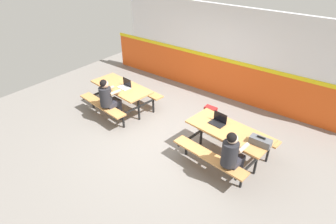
{
  "coord_description": "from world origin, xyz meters",
  "views": [
    {
      "loc": [
        3.43,
        -4.32,
        4.03
      ],
      "look_at": [
        0.0,
        0.17,
        0.55
      ],
      "focal_mm": 30.05,
      "sensor_mm": 36.0,
      "label": 1
    }
  ],
  "objects_px": {
    "laptop_silver": "(125,86)",
    "laptop_dark": "(218,121)",
    "student_nearer": "(108,97)",
    "backpack_dark": "(210,115)",
    "toolbox_grey": "(260,141)",
    "picnic_table_right": "(228,136)",
    "picnic_table_left": "(121,92)",
    "student_further": "(232,154)"
  },
  "relations": [
    {
      "from": "laptop_silver",
      "to": "laptop_dark",
      "type": "height_order",
      "value": "same"
    },
    {
      "from": "student_nearer",
      "to": "backpack_dark",
      "type": "bearing_deg",
      "value": 36.7
    },
    {
      "from": "toolbox_grey",
      "to": "backpack_dark",
      "type": "distance_m",
      "value": 2.08
    },
    {
      "from": "picnic_table_right",
      "to": "picnic_table_left",
      "type": "bearing_deg",
      "value": 178.66
    },
    {
      "from": "student_nearer",
      "to": "laptop_dark",
      "type": "bearing_deg",
      "value": 11.96
    },
    {
      "from": "picnic_table_left",
      "to": "picnic_table_right",
      "type": "relative_size",
      "value": 1.0
    },
    {
      "from": "student_nearer",
      "to": "backpack_dark",
      "type": "height_order",
      "value": "student_nearer"
    },
    {
      "from": "picnic_table_right",
      "to": "student_further",
      "type": "xyz_separation_m",
      "value": [
        0.36,
        -0.6,
        0.13
      ]
    },
    {
      "from": "student_further",
      "to": "laptop_silver",
      "type": "bearing_deg",
      "value": 168.39
    },
    {
      "from": "laptop_silver",
      "to": "backpack_dark",
      "type": "height_order",
      "value": "laptop_silver"
    },
    {
      "from": "student_further",
      "to": "laptop_dark",
      "type": "xyz_separation_m",
      "value": [
        -0.66,
        0.68,
        0.08
      ]
    },
    {
      "from": "picnic_table_right",
      "to": "student_nearer",
      "type": "height_order",
      "value": "student_nearer"
    },
    {
      "from": "toolbox_grey",
      "to": "backpack_dark",
      "type": "height_order",
      "value": "toolbox_grey"
    },
    {
      "from": "student_further",
      "to": "student_nearer",
      "type": "bearing_deg",
      "value": 178.32
    },
    {
      "from": "student_nearer",
      "to": "laptop_silver",
      "type": "xyz_separation_m",
      "value": [
        -0.01,
        0.6,
        0.08
      ]
    },
    {
      "from": "picnic_table_left",
      "to": "toolbox_grey",
      "type": "relative_size",
      "value": 4.54
    },
    {
      "from": "student_further",
      "to": "laptop_dark",
      "type": "bearing_deg",
      "value": 134.41
    },
    {
      "from": "student_nearer",
      "to": "backpack_dark",
      "type": "distance_m",
      "value": 2.6
    },
    {
      "from": "picnic_table_left",
      "to": "student_nearer",
      "type": "distance_m",
      "value": 0.61
    },
    {
      "from": "student_further",
      "to": "toolbox_grey",
      "type": "bearing_deg",
      "value": 59.14
    },
    {
      "from": "picnic_table_left",
      "to": "student_further",
      "type": "distance_m",
      "value": 3.61
    },
    {
      "from": "student_further",
      "to": "laptop_dark",
      "type": "distance_m",
      "value": 0.95
    },
    {
      "from": "toolbox_grey",
      "to": "student_further",
      "type": "bearing_deg",
      "value": -120.86
    },
    {
      "from": "laptop_dark",
      "to": "backpack_dark",
      "type": "xyz_separation_m",
      "value": [
        -0.69,
        0.95,
        -0.57
      ]
    },
    {
      "from": "laptop_silver",
      "to": "laptop_dark",
      "type": "bearing_deg",
      "value": -0.45
    },
    {
      "from": "student_further",
      "to": "toolbox_grey",
      "type": "distance_m",
      "value": 0.62
    },
    {
      "from": "picnic_table_right",
      "to": "student_further",
      "type": "distance_m",
      "value": 0.72
    },
    {
      "from": "laptop_silver",
      "to": "student_further",
      "type": "bearing_deg",
      "value": -11.61
    },
    {
      "from": "toolbox_grey",
      "to": "backpack_dark",
      "type": "relative_size",
      "value": 0.91
    },
    {
      "from": "toolbox_grey",
      "to": "student_nearer",
      "type": "bearing_deg",
      "value": -173.48
    },
    {
      "from": "student_further",
      "to": "laptop_dark",
      "type": "relative_size",
      "value": 3.51
    },
    {
      "from": "picnic_table_left",
      "to": "student_nearer",
      "type": "xyz_separation_m",
      "value": [
        0.15,
        -0.58,
        0.13
      ]
    },
    {
      "from": "student_nearer",
      "to": "toolbox_grey",
      "type": "bearing_deg",
      "value": 6.52
    },
    {
      "from": "student_further",
      "to": "laptop_dark",
      "type": "height_order",
      "value": "student_further"
    },
    {
      "from": "laptop_dark",
      "to": "backpack_dark",
      "type": "relative_size",
      "value": 0.78
    },
    {
      "from": "laptop_dark",
      "to": "toolbox_grey",
      "type": "distance_m",
      "value": 0.99
    },
    {
      "from": "picnic_table_right",
      "to": "laptop_silver",
      "type": "xyz_separation_m",
      "value": [
        -3.04,
        0.1,
        0.21
      ]
    },
    {
      "from": "toolbox_grey",
      "to": "backpack_dark",
      "type": "xyz_separation_m",
      "value": [
        -1.66,
        1.1,
        -0.6
      ]
    },
    {
      "from": "student_nearer",
      "to": "student_further",
      "type": "xyz_separation_m",
      "value": [
        3.39,
        -0.1,
        0.0
      ]
    },
    {
      "from": "laptop_silver",
      "to": "toolbox_grey",
      "type": "xyz_separation_m",
      "value": [
        3.71,
        -0.18,
        0.02
      ]
    },
    {
      "from": "backpack_dark",
      "to": "laptop_dark",
      "type": "bearing_deg",
      "value": -54.06
    },
    {
      "from": "picnic_table_left",
      "to": "student_further",
      "type": "bearing_deg",
      "value": -10.84
    }
  ]
}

